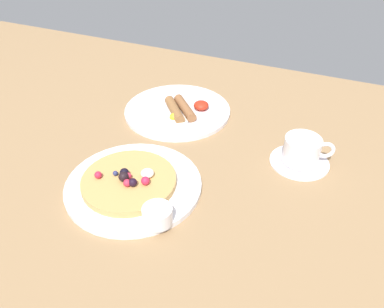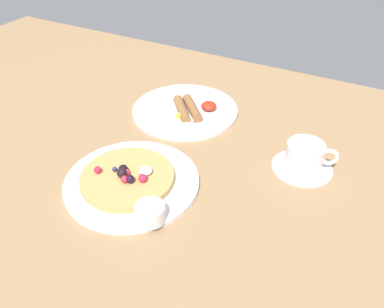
% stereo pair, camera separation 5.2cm
% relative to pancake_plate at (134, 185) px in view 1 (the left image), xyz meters
% --- Properties ---
extents(ground_plane, '(2.07, 1.13, 0.03)m').
position_rel_pancake_plate_xyz_m(ground_plane, '(0.07, 0.08, -0.02)').
color(ground_plane, '#8E6E4A').
extents(pancake_plate, '(0.26, 0.26, 0.01)m').
position_rel_pancake_plate_xyz_m(pancake_plate, '(0.00, 0.00, 0.00)').
color(pancake_plate, white).
rests_on(pancake_plate, ground_plane).
extents(pancake_with_berries, '(0.18, 0.18, 0.03)m').
position_rel_pancake_plate_xyz_m(pancake_with_berries, '(-0.01, -0.00, 0.01)').
color(pancake_with_berries, tan).
rests_on(pancake_with_berries, pancake_plate).
extents(syrup_ramekin, '(0.05, 0.05, 0.03)m').
position_rel_pancake_plate_xyz_m(syrup_ramekin, '(0.09, -0.07, 0.02)').
color(syrup_ramekin, white).
rests_on(syrup_ramekin, pancake_plate).
extents(breakfast_plate, '(0.26, 0.26, 0.01)m').
position_rel_pancake_plate_xyz_m(breakfast_plate, '(-0.04, 0.29, -0.00)').
color(breakfast_plate, white).
rests_on(breakfast_plate, ground_plane).
extents(fried_breakfast, '(0.11, 0.12, 0.03)m').
position_rel_pancake_plate_xyz_m(fried_breakfast, '(-0.02, 0.27, 0.01)').
color(fried_breakfast, brown).
rests_on(fried_breakfast, breakfast_plate).
extents(coffee_saucer, '(0.12, 0.12, 0.01)m').
position_rel_pancake_plate_xyz_m(coffee_saucer, '(0.28, 0.20, -0.00)').
color(coffee_saucer, white).
rests_on(coffee_saucer, ground_plane).
extents(coffee_cup, '(0.10, 0.08, 0.05)m').
position_rel_pancake_plate_xyz_m(coffee_cup, '(0.28, 0.20, 0.03)').
color(coffee_cup, white).
rests_on(coffee_cup, coffee_saucer).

